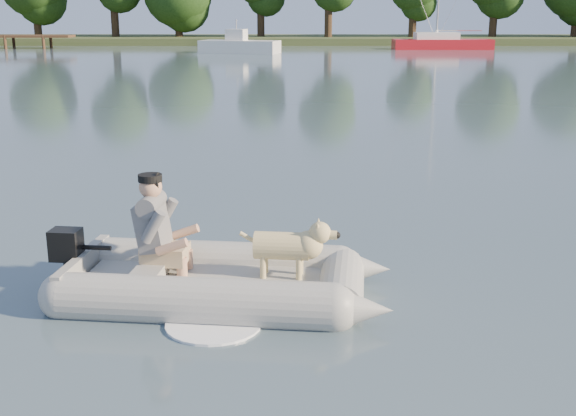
{
  "coord_description": "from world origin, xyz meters",
  "views": [
    {
      "loc": [
        0.36,
        -6.52,
        2.97
      ],
      "look_at": [
        0.33,
        1.54,
        0.75
      ],
      "focal_mm": 45.0,
      "sensor_mm": 36.0,
      "label": 1
    }
  ],
  "objects_px": {
    "dinghy": "(219,243)",
    "sailboat": "(441,43)",
    "dog": "(282,251)",
    "motorboat": "(239,37)",
    "man": "(154,223)"
  },
  "relations": [
    {
      "from": "man",
      "to": "sailboat",
      "type": "xyz_separation_m",
      "value": [
        13.13,
        50.15,
        -0.33
      ]
    },
    {
      "from": "motorboat",
      "to": "dog",
      "type": "bearing_deg",
      "value": -69.83
    },
    {
      "from": "man",
      "to": "motorboat",
      "type": "relative_size",
      "value": 0.19
    },
    {
      "from": "dinghy",
      "to": "sailboat",
      "type": "bearing_deg",
      "value": 82.13
    },
    {
      "from": "sailboat",
      "to": "dog",
      "type": "bearing_deg",
      "value": -103.69
    },
    {
      "from": "dinghy",
      "to": "dog",
      "type": "relative_size",
      "value": 4.9
    },
    {
      "from": "motorboat",
      "to": "sailboat",
      "type": "relative_size",
      "value": 0.55
    },
    {
      "from": "motorboat",
      "to": "sailboat",
      "type": "height_order",
      "value": "sailboat"
    },
    {
      "from": "sailboat",
      "to": "man",
      "type": "bearing_deg",
      "value": -105.18
    },
    {
      "from": "man",
      "to": "sailboat",
      "type": "relative_size",
      "value": 0.1
    },
    {
      "from": "dinghy",
      "to": "motorboat",
      "type": "relative_size",
      "value": 0.81
    },
    {
      "from": "dinghy",
      "to": "sailboat",
      "type": "height_order",
      "value": "sailboat"
    },
    {
      "from": "dog",
      "to": "motorboat",
      "type": "height_order",
      "value": "motorboat"
    },
    {
      "from": "dinghy",
      "to": "man",
      "type": "xyz_separation_m",
      "value": [
        -0.7,
        0.13,
        0.19
      ]
    },
    {
      "from": "dog",
      "to": "motorboat",
      "type": "relative_size",
      "value": 0.16
    }
  ]
}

